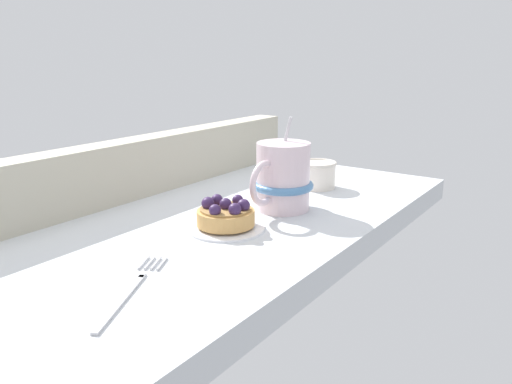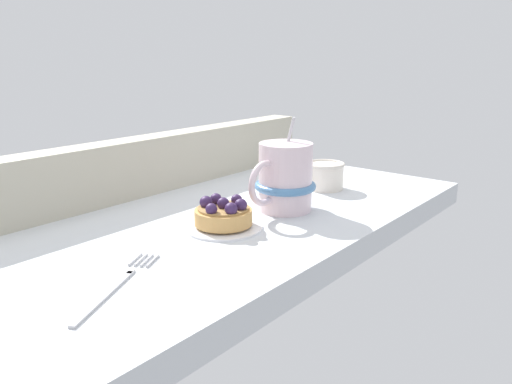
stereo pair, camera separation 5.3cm
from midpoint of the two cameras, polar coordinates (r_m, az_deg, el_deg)
The scene contains 7 objects.
ground_plane at distance 76.07cm, azimuth -6.77°, elevation -4.25°, with size 87.19×42.69×3.71cm, color silver.
window_rail_back at distance 87.52cm, azimuth -16.15°, elevation 2.41°, with size 85.44×5.08×9.65cm, color #B2AD99.
dessert_plate at distance 70.47cm, azimuth -5.56°, elevation -3.96°, with size 10.85×10.85×0.66cm.
raspberry_tart at distance 69.84cm, azimuth -5.60°, elevation -2.54°, with size 8.00×8.00×3.87cm.
coffee_mug at distance 77.58cm, azimuth 1.01°, elevation 1.59°, with size 13.26×9.46×14.25cm.
dessert_fork at distance 55.08cm, azimuth -16.54°, elevation -10.28°, with size 16.00×9.31×0.60cm.
sugar_bowl at distance 91.49cm, azimuth 5.26°, elevation 2.04°, with size 6.97×6.97×4.80cm.
Camera 1 is at (-54.65, -46.13, 23.57)cm, focal length 35.57 mm.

